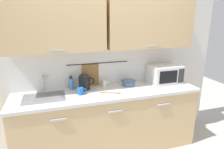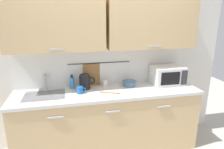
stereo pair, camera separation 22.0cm
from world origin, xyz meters
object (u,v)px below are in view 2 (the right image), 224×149
Objects in this scene: microwave at (167,75)px; mixing_bowl at (129,83)px; wooden_spoon at (112,93)px; mug_near_sink at (80,90)px; dish_soap_bottle at (72,82)px; mug_by_kettle at (106,83)px; electric_kettle at (85,82)px.

mixing_bowl is (-0.58, 0.02, -0.09)m from microwave.
mixing_bowl is 0.81× the size of wooden_spoon.
wooden_spoon is at bearing -11.94° from mug_near_sink.
dish_soap_bottle is 0.82m from mixing_bowl.
dish_soap_bottle reaches higher than mug_by_kettle.
microwave is 2.15× the size of mixing_bowl.
dish_soap_bottle is 0.74× the size of wooden_spoon.
mug_near_sink is at bearing -174.68° from microwave.
mug_by_kettle is at bearing 28.67° from mug_near_sink.
mixing_bowl is at bearing 177.99° from microwave.
mixing_bowl is at bearing -5.78° from dish_soap_bottle.
electric_kettle is 0.31m from mug_by_kettle.
dish_soap_bottle is at bearing 175.78° from microwave.
microwave reaches higher than mixing_bowl.
mug_by_kettle is 0.30m from wooden_spoon.
microwave is 2.03× the size of electric_kettle.
mug_by_kettle is at bearing 7.40° from electric_kettle.
mug_by_kettle reaches higher than wooden_spoon.
mug_by_kettle is at bearing 95.85° from wooden_spoon.
electric_kettle reaches higher than wooden_spoon.
mixing_bowl is (0.82, -0.08, -0.04)m from dish_soap_bottle.
dish_soap_bottle is at bearing 174.22° from mixing_bowl.
mug_by_kettle is at bearing 168.75° from mixing_bowl.
microwave is 2.35× the size of dish_soap_bottle.
mug_by_kettle is at bearing 174.54° from microwave.
microwave is at bearing -5.46° from mug_by_kettle.
dish_soap_bottle is at bearing 148.51° from wooden_spoon.
dish_soap_bottle is at bearing 163.01° from electric_kettle.
dish_soap_bottle is 1.63× the size of mug_by_kettle.
wooden_spoon is (0.41, -0.09, -0.04)m from mug_near_sink.
wooden_spoon is (0.33, -0.26, -0.10)m from electric_kettle.
mug_near_sink is 0.42m from wooden_spoon.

